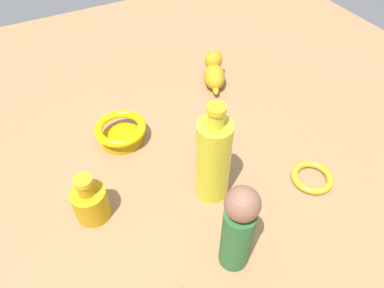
{
  "coord_description": "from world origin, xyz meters",
  "views": [
    {
      "loc": [
        0.28,
        0.54,
        0.71
      ],
      "look_at": [
        0.0,
        0.0,
        0.07
      ],
      "focal_mm": 33.42,
      "sensor_mm": 36.0,
      "label": 1
    }
  ],
  "objects_px": {
    "bottle_tall": "(214,159)",
    "bottle_short": "(90,202)",
    "person_figure_adult": "(238,229)",
    "bangle": "(312,177)",
    "bowl": "(121,131)",
    "cat_figurine": "(214,72)",
    "nail_polish_jar": "(212,148)"
  },
  "relations": [
    {
      "from": "bottle_tall",
      "to": "bottle_short",
      "type": "xyz_separation_m",
      "value": [
        0.27,
        -0.07,
        -0.07
      ]
    },
    {
      "from": "bangle",
      "to": "bowl",
      "type": "bearing_deg",
      "value": -43.61
    },
    {
      "from": "bottle_tall",
      "to": "bowl",
      "type": "height_order",
      "value": "bottle_tall"
    },
    {
      "from": "bowl",
      "to": "nail_polish_jar",
      "type": "bearing_deg",
      "value": 139.75
    },
    {
      "from": "person_figure_adult",
      "to": "bottle_short",
      "type": "xyz_separation_m",
      "value": [
        0.23,
        -0.24,
        -0.07
      ]
    },
    {
      "from": "bowl",
      "to": "bottle_short",
      "type": "bearing_deg",
      "value": 54.88
    },
    {
      "from": "bottle_tall",
      "to": "bottle_short",
      "type": "distance_m",
      "value": 0.29
    },
    {
      "from": "person_figure_adult",
      "to": "cat_figurine",
      "type": "distance_m",
      "value": 0.62
    },
    {
      "from": "bowl",
      "to": "bottle_short",
      "type": "distance_m",
      "value": 0.24
    },
    {
      "from": "bottle_tall",
      "to": "person_figure_adult",
      "type": "height_order",
      "value": "bottle_tall"
    },
    {
      "from": "person_figure_adult",
      "to": "bottle_short",
      "type": "distance_m",
      "value": 0.34
    },
    {
      "from": "bottle_tall",
      "to": "bowl",
      "type": "relative_size",
      "value": 1.91
    },
    {
      "from": "cat_figurine",
      "to": "bottle_short",
      "type": "height_order",
      "value": "bottle_short"
    },
    {
      "from": "bangle",
      "to": "bottle_short",
      "type": "relative_size",
      "value": 0.81
    },
    {
      "from": "bottle_tall",
      "to": "bottle_short",
      "type": "height_order",
      "value": "bottle_tall"
    },
    {
      "from": "bottle_tall",
      "to": "bowl",
      "type": "xyz_separation_m",
      "value": [
        0.13,
        -0.27,
        -0.08
      ]
    },
    {
      "from": "nail_polish_jar",
      "to": "bangle",
      "type": "bearing_deg",
      "value": 133.18
    },
    {
      "from": "bowl",
      "to": "bangle",
      "type": "distance_m",
      "value": 0.51
    },
    {
      "from": "bangle",
      "to": "bottle_short",
      "type": "height_order",
      "value": "bottle_short"
    },
    {
      "from": "bangle",
      "to": "bottle_tall",
      "type": "bearing_deg",
      "value": -19.81
    },
    {
      "from": "bowl",
      "to": "bangle",
      "type": "xyz_separation_m",
      "value": [
        -0.37,
        0.35,
        -0.02
      ]
    },
    {
      "from": "bottle_tall",
      "to": "bangle",
      "type": "relative_size",
      "value": 2.55
    },
    {
      "from": "bowl",
      "to": "cat_figurine",
      "type": "bearing_deg",
      "value": -162.55
    },
    {
      "from": "nail_polish_jar",
      "to": "bottle_short",
      "type": "bearing_deg",
      "value": 6.39
    },
    {
      "from": "bowl",
      "to": "cat_figurine",
      "type": "xyz_separation_m",
      "value": [
        -0.36,
        -0.11,
        0.01
      ]
    },
    {
      "from": "person_figure_adult",
      "to": "cat_figurine",
      "type": "bearing_deg",
      "value": -116.2
    },
    {
      "from": "person_figure_adult",
      "to": "cat_figurine",
      "type": "relative_size",
      "value": 1.6
    },
    {
      "from": "person_figure_adult",
      "to": "bangle",
      "type": "relative_size",
      "value": 2.2
    },
    {
      "from": "bottle_tall",
      "to": "bangle",
      "type": "bearing_deg",
      "value": 160.19
    },
    {
      "from": "bowl",
      "to": "bottle_short",
      "type": "xyz_separation_m",
      "value": [
        0.14,
        0.2,
        0.01
      ]
    },
    {
      "from": "nail_polish_jar",
      "to": "cat_figurine",
      "type": "bearing_deg",
      "value": -121.04
    },
    {
      "from": "bottle_tall",
      "to": "bottle_short",
      "type": "bearing_deg",
      "value": -14.01
    }
  ]
}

